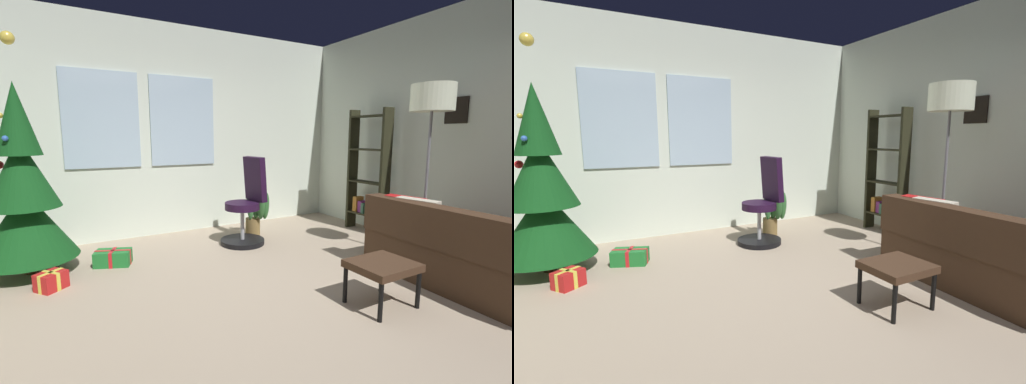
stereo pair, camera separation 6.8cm
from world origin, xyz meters
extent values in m
cube|color=tan|center=(0.00, 0.00, -0.05)|extent=(5.22, 5.12, 0.10)
cube|color=silver|center=(0.00, 2.61, 1.42)|extent=(5.22, 0.10, 2.85)
cube|color=silver|center=(-0.91, 2.55, 1.56)|extent=(0.90, 0.03, 1.20)
cube|color=silver|center=(0.13, 2.55, 1.56)|extent=(0.90, 0.03, 1.20)
cube|color=silver|center=(2.66, 0.00, 1.42)|extent=(0.10, 5.12, 2.85)
cube|color=black|center=(2.60, 0.17, 1.66)|extent=(0.02, 0.27, 0.30)
cube|color=#422B1C|center=(1.77, -0.59, 0.20)|extent=(0.98, 1.84, 0.39)
cube|color=#422B1C|center=(1.41, -0.57, 0.57)|extent=(0.30, 1.80, 0.36)
cube|color=#422B1C|center=(1.82, 0.23, 0.49)|extent=(0.89, 0.19, 0.20)
cube|color=red|center=(1.56, -0.02, 0.56)|extent=(0.19, 0.42, 0.41)
cube|color=beige|center=(1.55, -0.16, 0.56)|extent=(0.18, 0.41, 0.40)
cube|color=#422B1C|center=(0.75, -0.45, 0.34)|extent=(0.49, 0.42, 0.06)
cylinder|color=black|center=(0.54, -0.63, 0.15)|extent=(0.04, 0.04, 0.31)
cylinder|color=black|center=(0.97, -0.63, 0.15)|extent=(0.04, 0.04, 0.31)
cylinder|color=black|center=(0.54, -0.27, 0.15)|extent=(0.04, 0.04, 0.31)
cylinder|color=black|center=(0.97, -0.27, 0.15)|extent=(0.04, 0.04, 0.31)
cylinder|color=#4C331E|center=(-1.75, 1.77, 0.08)|extent=(0.12, 0.12, 0.16)
cone|color=#114618|center=(-1.75, 1.77, 0.51)|extent=(0.92, 0.92, 0.69)
cone|color=#114618|center=(-1.75, 1.77, 1.02)|extent=(0.66, 0.66, 0.69)
cone|color=#114618|center=(-1.75, 1.77, 1.53)|extent=(0.40, 0.40, 0.69)
sphere|color=red|center=(-1.94, 1.93, 1.09)|extent=(0.08, 0.08, 0.08)
sphere|color=gold|center=(-1.88, 1.84, 1.55)|extent=(0.05, 0.05, 0.05)
sphere|color=silver|center=(-1.75, 1.99, 1.21)|extent=(0.07, 0.07, 0.07)
sphere|color=blue|center=(-1.84, 1.61, 1.34)|extent=(0.05, 0.05, 0.05)
sphere|color=#F2D14C|center=(-1.75, 1.77, 2.25)|extent=(0.12, 0.12, 0.12)
cube|color=red|center=(-1.58, 1.23, 0.08)|extent=(0.29, 0.28, 0.16)
cube|color=#EAD84C|center=(-1.58, 1.23, 0.08)|extent=(0.21, 0.17, 0.17)
cube|color=#EAD84C|center=(-1.58, 1.23, 0.08)|extent=(0.15, 0.17, 0.17)
cube|color=#1E722D|center=(-1.00, 1.60, 0.08)|extent=(0.41, 0.34, 0.16)
cube|color=red|center=(-1.00, 1.60, 0.08)|extent=(0.35, 0.17, 0.17)
cube|color=red|center=(-1.00, 1.60, 0.08)|extent=(0.12, 0.22, 0.17)
cylinder|color=black|center=(0.55, 1.58, 0.03)|extent=(0.56, 0.56, 0.06)
cylinder|color=#B2B2B7|center=(0.55, 1.58, 0.28)|extent=(0.05, 0.05, 0.43)
cylinder|color=black|center=(0.55, 1.58, 0.49)|extent=(0.44, 0.44, 0.09)
cube|color=black|center=(0.74, 1.59, 0.82)|extent=(0.14, 0.40, 0.56)
cube|color=black|center=(2.39, 0.95, 0.87)|extent=(0.18, 0.04, 1.74)
cube|color=black|center=(2.39, 1.55, 0.87)|extent=(0.18, 0.04, 1.74)
cube|color=black|center=(2.39, 1.25, 0.25)|extent=(0.18, 0.56, 0.02)
cube|color=black|center=(2.39, 1.25, 0.71)|extent=(0.18, 0.56, 0.02)
cube|color=black|center=(2.39, 1.25, 1.17)|extent=(0.18, 0.56, 0.02)
cube|color=black|center=(2.39, 1.25, 1.64)|extent=(0.18, 0.56, 0.02)
cube|color=maroon|center=(2.40, 1.04, 0.36)|extent=(0.16, 0.06, 0.19)
cube|color=#1E4B89|center=(2.40, 1.12, 0.35)|extent=(0.16, 0.08, 0.17)
cube|color=beige|center=(2.41, 1.20, 0.34)|extent=(0.14, 0.05, 0.16)
cube|color=#366348|center=(2.40, 1.26, 0.33)|extent=(0.16, 0.05, 0.15)
cube|color=#782C6F|center=(2.41, 1.33, 0.34)|extent=(0.14, 0.07, 0.16)
cube|color=#B7762A|center=(2.40, 1.42, 0.37)|extent=(0.15, 0.07, 0.22)
cylinder|color=slate|center=(2.01, 0.08, 0.01)|extent=(0.28, 0.28, 0.03)
cylinder|color=slate|center=(2.01, 0.08, 0.82)|extent=(0.03, 0.03, 1.59)
cylinder|color=#E9F1CD|center=(2.01, 0.08, 1.76)|extent=(0.44, 0.44, 0.28)
cylinder|color=olive|center=(0.86, 1.88, 0.12)|extent=(0.20, 0.20, 0.24)
ellipsoid|color=#326933|center=(0.90, 1.79, 0.39)|extent=(0.17, 0.20, 0.32)
ellipsoid|color=#326933|center=(0.91, 1.92, 0.42)|extent=(0.19, 0.19, 0.37)
ellipsoid|color=#326933|center=(0.99, 1.74, 0.43)|extent=(0.15, 0.17, 0.39)
ellipsoid|color=#326933|center=(0.81, 1.85, 0.45)|extent=(0.17, 0.22, 0.45)
ellipsoid|color=#326933|center=(0.90, 1.71, 0.40)|extent=(0.15, 0.20, 0.35)
camera|label=1|loc=(-1.48, -2.29, 1.36)|focal=24.81mm
camera|label=2|loc=(-1.42, -2.33, 1.36)|focal=24.81mm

